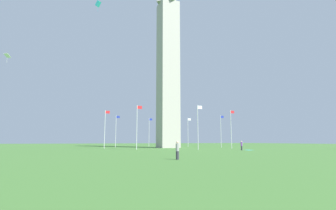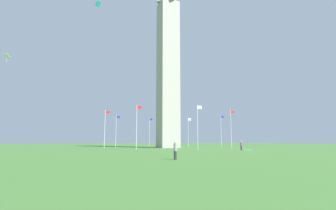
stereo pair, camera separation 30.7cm
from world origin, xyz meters
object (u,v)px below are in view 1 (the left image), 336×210
object	(u,v)px
flagpole_se	(116,130)
flagpole_nw	(231,127)
picnic_blanket_near_first_person	(249,150)
person_purple_shirt	(242,146)
kite_white_diamond	(7,56)
flagpole_n	(221,130)
flagpole_sw	(137,125)
person_gray_shirt	(177,150)
kite_cyan_box	(98,4)
flagpole_w	(198,125)
flagpole_e	(149,131)
obelisk_monument	(168,63)
flagpole_s	(105,127)
flagpole_ne	(188,131)

from	to	relation	value
flagpole_se	flagpole_nw	bearing A→B (deg)	-45.00
flagpole_nw	picnic_blanket_near_first_person	world-z (taller)	flagpole_nw
flagpole_nw	person_purple_shirt	world-z (taller)	flagpole_nw
kite_white_diamond	picnic_blanket_near_first_person	xyz separation A→B (m)	(42.56, -3.95, -14.96)
flagpole_n	kite_white_diamond	xyz separation A→B (m)	(-50.56, -17.48, 10.00)
person_purple_shirt	picnic_blanket_near_first_person	world-z (taller)	person_purple_shirt
flagpole_n	flagpole_nw	distance (m)	12.49
flagpole_sw	person_gray_shirt	distance (m)	29.17
kite_cyan_box	picnic_blanket_near_first_person	size ratio (longest dim) A/B	1.59
flagpole_w	kite_white_diamond	size ratio (longest dim) A/B	6.25
flagpole_se	flagpole_e	bearing A→B (deg)	22.50
obelisk_monument	flagpole_nw	xyz separation A→B (m)	(11.59, -11.54, -17.76)
picnic_blanket_near_first_person	flagpole_se	bearing A→B (deg)	121.06
picnic_blanket_near_first_person	flagpole_s	bearing A→B (deg)	138.98
picnic_blanket_near_first_person	obelisk_monument	bearing A→B (deg)	111.34
person_purple_shirt	flagpole_n	bearing A→B (deg)	-26.75
person_gray_shirt	obelisk_monument	bearing A→B (deg)	-24.51
obelisk_monument	kite_cyan_box	distance (m)	22.74
person_gray_shirt	person_purple_shirt	bearing A→B (deg)	-53.56
kite_cyan_box	picnic_blanket_near_first_person	xyz separation A→B (m)	(27.77, -17.54, -33.94)
flagpole_e	person_gray_shirt	bearing A→B (deg)	-105.13
flagpole_e	flagpole_ne	bearing A→B (deg)	-22.50
flagpole_s	picnic_blanket_near_first_person	xyz separation A→B (m)	(24.64, -21.44, -4.96)
flagpole_se	flagpole_w	world-z (taller)	same
flagpole_ne	person_gray_shirt	world-z (taller)	flagpole_ne
person_purple_shirt	kite_cyan_box	size ratio (longest dim) A/B	0.62
person_gray_shirt	kite_white_diamond	distance (m)	32.76
person_gray_shirt	flagpole_nw	bearing A→B (deg)	-46.87
flagpole_ne	obelisk_monument	bearing A→B (deg)	-135.13
obelisk_monument	kite_white_diamond	world-z (taller)	obelisk_monument
flagpole_ne	flagpole_w	distance (m)	30.15
flagpole_n	flagpole_w	size ratio (longest dim) A/B	1.00
flagpole_s	person_purple_shirt	bearing A→B (deg)	-44.20
flagpole_n	flagpole_sw	bearing A→B (deg)	-157.50
flagpole_se	flagpole_s	size ratio (longest dim) A/B	1.00
flagpole_s	flagpole_e	bearing A→B (deg)	45.00
flagpole_ne	flagpole_nw	world-z (taller)	same
flagpole_se	flagpole_s	distance (m)	12.49
flagpole_sw	person_purple_shirt	size ratio (longest dim) A/B	5.14
flagpole_w	flagpole_nw	distance (m)	12.49
flagpole_sw	person_gray_shirt	size ratio (longest dim) A/B	5.19
flagpole_nw	flagpole_s	bearing A→B (deg)	157.50
flagpole_se	person_purple_shirt	size ratio (longest dim) A/B	5.14
obelisk_monument	picnic_blanket_near_first_person	distance (m)	32.34
kite_cyan_box	kite_white_diamond	world-z (taller)	kite_cyan_box
flagpole_se	flagpole_sw	xyz separation A→B (m)	(-0.00, -23.08, 0.00)
flagpole_nw	person_gray_shirt	xyz separation A→B (m)	(-26.82, -28.64, -4.09)
flagpole_se	kite_cyan_box	size ratio (longest dim) A/B	3.19
flagpole_w	kite_cyan_box	world-z (taller)	kite_cyan_box
flagpole_s	person_purple_shirt	distance (m)	31.77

